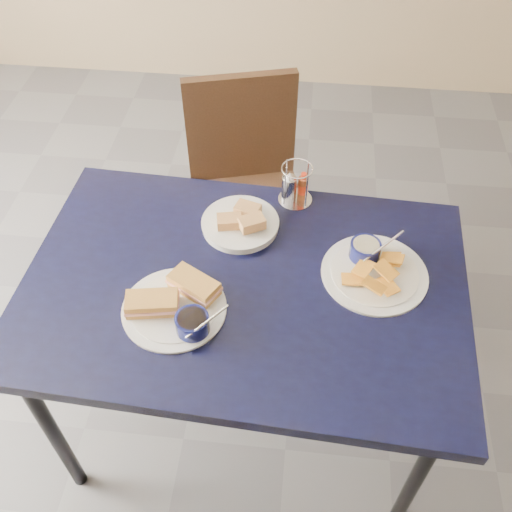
# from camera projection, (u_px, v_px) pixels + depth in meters

# --- Properties ---
(ground) EXTENTS (6.00, 6.00, 0.00)m
(ground) POSITION_uv_depth(u_px,v_px,m) (285.00, 450.00, 2.07)
(ground) COLOR #505055
(ground) RESTS_ON ground
(dining_table) EXTENTS (1.30, 0.90, 0.75)m
(dining_table) POSITION_uv_depth(u_px,v_px,m) (244.00, 296.00, 1.67)
(dining_table) COLOR black
(dining_table) RESTS_ON ground
(chair_far) EXTENTS (0.53, 0.52, 0.92)m
(chair_far) POSITION_uv_depth(u_px,v_px,m) (251.00, 177.00, 2.28)
(chair_far) COLOR black
(chair_far) RESTS_ON ground
(sandwich_plate) EXTENTS (0.31, 0.29, 0.12)m
(sandwich_plate) POSITION_uv_depth(u_px,v_px,m) (177.00, 305.00, 1.54)
(sandwich_plate) COLOR white
(sandwich_plate) RESTS_ON dining_table
(plantain_plate) EXTENTS (0.31, 0.31, 0.12)m
(plantain_plate) POSITION_uv_depth(u_px,v_px,m) (372.00, 266.00, 1.64)
(plantain_plate) COLOR white
(plantain_plate) RESTS_ON dining_table
(bread_basket) EXTENTS (0.24, 0.24, 0.07)m
(bread_basket) POSITION_uv_depth(u_px,v_px,m) (241.00, 223.00, 1.76)
(bread_basket) COLOR white
(bread_basket) RESTS_ON dining_table
(condiment_caddy) EXTENTS (0.11, 0.11, 0.14)m
(condiment_caddy) POSITION_uv_depth(u_px,v_px,m) (294.00, 187.00, 1.81)
(condiment_caddy) COLOR silver
(condiment_caddy) RESTS_ON dining_table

